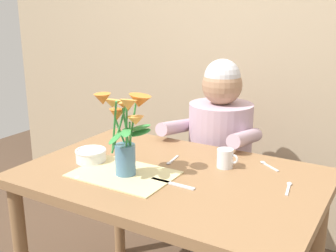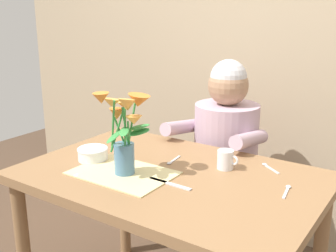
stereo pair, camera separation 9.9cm
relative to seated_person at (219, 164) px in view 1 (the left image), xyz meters
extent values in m
cube|color=tan|center=(0.05, 0.43, 0.69)|extent=(4.00, 0.10, 2.50)
cube|color=olive|center=(0.05, -0.62, 0.16)|extent=(1.20, 0.80, 0.04)
cylinder|color=olive|center=(-0.49, -0.28, -0.21)|extent=(0.06, 0.06, 0.70)
cylinder|color=#4C4C56|center=(0.00, 0.00, -0.36)|extent=(0.30, 0.30, 0.40)
cylinder|color=#BC9EB2|center=(0.00, 0.00, 0.09)|extent=(0.34, 0.34, 0.50)
sphere|color=#A37A5B|center=(0.00, 0.00, 0.44)|extent=(0.21, 0.21, 0.21)
sphere|color=silver|center=(0.00, 0.00, 0.48)|extent=(0.19, 0.19, 0.19)
cylinder|color=#BC9EB2|center=(-0.19, -0.14, 0.22)|extent=(0.07, 0.33, 0.12)
cylinder|color=#BC9EB2|center=(0.19, -0.14, 0.22)|extent=(0.07, 0.33, 0.12)
cube|color=beige|center=(-0.10, -0.73, 0.18)|extent=(0.40, 0.28, 0.00)
cylinder|color=teal|center=(-0.09, -0.73, 0.24)|extent=(0.08, 0.08, 0.13)
cylinder|color=#388E42|center=(-0.06, -0.73, 0.34)|extent=(0.04, 0.05, 0.14)
cone|color=#EFA84C|center=(-0.03, -0.73, 0.41)|extent=(0.09, 0.09, 0.04)
sphere|color=#E5D14C|center=(-0.03, -0.73, 0.42)|extent=(0.02, 0.02, 0.02)
cylinder|color=#388E42|center=(-0.07, -0.71, 0.37)|extent=(0.01, 0.06, 0.20)
cone|color=orange|center=(-0.05, -0.68, 0.48)|extent=(0.12, 0.12, 0.06)
sphere|color=#E5D14C|center=(-0.05, -0.68, 0.48)|extent=(0.02, 0.02, 0.02)
cylinder|color=#388E42|center=(-0.10, -0.70, 0.36)|extent=(0.03, 0.01, 0.18)
cone|color=#EFA84C|center=(-0.11, -0.68, 0.45)|extent=(0.10, 0.09, 0.05)
sphere|color=#E5D14C|center=(-0.11, -0.68, 0.45)|extent=(0.02, 0.02, 0.02)
cylinder|color=#388E42|center=(-0.12, -0.72, 0.34)|extent=(0.03, 0.05, 0.14)
cone|color=orange|center=(-0.14, -0.70, 0.42)|extent=(0.09, 0.09, 0.05)
sphere|color=#E5D14C|center=(-0.14, -0.70, 0.42)|extent=(0.02, 0.02, 0.02)
cylinder|color=#388E42|center=(-0.11, -0.74, 0.37)|extent=(0.06, 0.04, 0.20)
cone|color=#EFA84C|center=(-0.13, -0.75, 0.47)|extent=(0.08, 0.09, 0.04)
sphere|color=#E5D14C|center=(-0.13, -0.75, 0.48)|extent=(0.02, 0.02, 0.02)
cylinder|color=#388E42|center=(-0.11, -0.77, 0.38)|extent=(0.07, 0.05, 0.22)
cone|color=orange|center=(-0.13, -0.81, 0.50)|extent=(0.08, 0.09, 0.04)
sphere|color=#E5D14C|center=(-0.13, -0.81, 0.51)|extent=(0.02, 0.02, 0.02)
cylinder|color=#388E42|center=(-0.07, -0.74, 0.37)|extent=(0.03, 0.03, 0.21)
cone|color=#EFA84C|center=(-0.05, -0.76, 0.48)|extent=(0.07, 0.07, 0.05)
sphere|color=#E5D14C|center=(-0.05, -0.76, 0.48)|extent=(0.02, 0.02, 0.02)
ellipsoid|color=#388E42|center=(-0.05, -0.69, 0.37)|extent=(0.09, 0.09, 0.03)
ellipsoid|color=#388E42|center=(-0.05, -0.69, 0.35)|extent=(0.09, 0.09, 0.04)
ellipsoid|color=#388E42|center=(-0.05, -0.77, 0.37)|extent=(0.09, 0.09, 0.03)
ellipsoid|color=#388E42|center=(-0.09, -0.79, 0.35)|extent=(0.05, 0.09, 0.05)
cylinder|color=white|center=(-0.31, -0.68, 0.20)|extent=(0.13, 0.13, 0.05)
torus|color=white|center=(-0.31, -0.68, 0.23)|extent=(0.14, 0.14, 0.01)
cube|color=silver|center=(0.11, -0.71, 0.18)|extent=(0.19, 0.02, 0.00)
cylinder|color=silver|center=(0.22, -0.45, 0.22)|extent=(0.07, 0.07, 0.08)
torus|color=silver|center=(0.25, -0.45, 0.22)|extent=(0.04, 0.01, 0.04)
cube|color=silver|center=(0.38, -0.35, 0.18)|extent=(0.09, 0.07, 0.00)
ellipsoid|color=silver|center=(0.34, -0.32, 0.18)|extent=(0.03, 0.03, 0.01)
cube|color=silver|center=(-0.01, -0.48, 0.18)|extent=(0.02, 0.10, 0.00)
ellipsoid|color=silver|center=(-0.01, -0.53, 0.18)|extent=(0.02, 0.03, 0.01)
cube|color=silver|center=(0.51, -0.54, 0.18)|extent=(0.03, 0.10, 0.00)
ellipsoid|color=silver|center=(0.50, -0.49, 0.18)|extent=(0.02, 0.03, 0.01)
cube|color=silver|center=(-0.26, -0.80, 0.18)|extent=(0.05, 0.09, 0.00)
ellipsoid|color=silver|center=(-0.24, -0.85, 0.18)|extent=(0.03, 0.03, 0.01)
camera|label=1|loc=(0.84, -1.97, 0.82)|focal=44.25mm
camera|label=2|loc=(0.92, -1.91, 0.82)|focal=44.25mm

